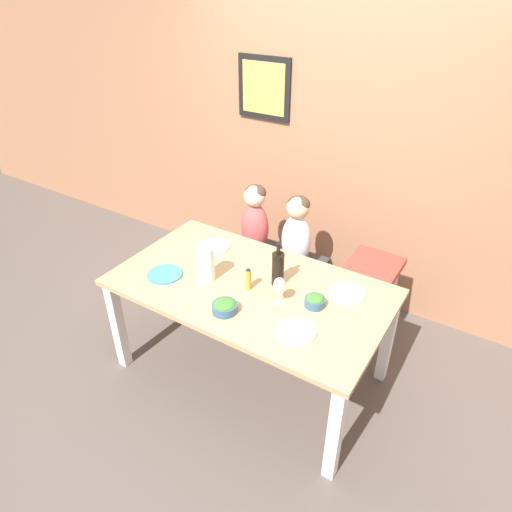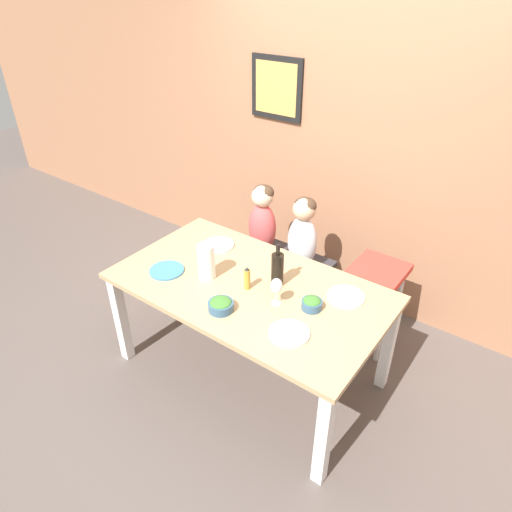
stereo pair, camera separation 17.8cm
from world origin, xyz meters
name	(u,v)px [view 2 (the right image)]	position (x,y,z in m)	size (l,w,h in m)	color
ground_plane	(250,369)	(0.00, 0.00, 0.00)	(14.00, 14.00, 0.00)	#564C47
wall_back	(350,142)	(0.00, 1.28, 1.35)	(10.00, 0.09, 2.70)	#9E6B4C
dining_table	(249,296)	(0.00, 0.00, 0.67)	(1.76, 0.99, 0.76)	tan
chair_far_left	(262,257)	(-0.45, 0.77, 0.40)	(0.42, 0.44, 0.47)	silver
chair_far_center	(300,272)	(-0.07, 0.77, 0.40)	(0.42, 0.44, 0.47)	silver
chair_right_highchair	(377,284)	(0.56, 0.77, 0.56)	(0.36, 0.37, 0.70)	silver
person_child_left	(262,218)	(-0.45, 0.77, 0.78)	(0.24, 0.19, 0.58)	#C64C4C
person_child_center	(303,232)	(-0.07, 0.77, 0.78)	(0.24, 0.19, 0.58)	silver
wine_bottle	(277,269)	(0.14, 0.11, 0.88)	(0.08, 0.08, 0.30)	black
paper_towel_roll	(206,262)	(-0.28, -0.09, 0.88)	(0.11, 0.11, 0.24)	white
wine_glass_near	(276,286)	(0.25, -0.06, 0.89)	(0.07, 0.07, 0.18)	white
salad_bowl_large	(221,305)	(0.02, -0.30, 0.80)	(0.15, 0.15, 0.07)	#335675
salad_bowl_small	(312,303)	(0.44, 0.03, 0.80)	(0.12, 0.12, 0.07)	#335675
dinner_plate_front_left	(167,270)	(-0.54, -0.20, 0.77)	(0.23, 0.23, 0.01)	teal
dinner_plate_back_left	(218,245)	(-0.47, 0.25, 0.77)	(0.23, 0.23, 0.01)	silver
dinner_plate_back_right	(346,297)	(0.56, 0.25, 0.77)	(0.23, 0.23, 0.01)	silver
dinner_plate_front_right	(289,333)	(0.46, -0.24, 0.77)	(0.23, 0.23, 0.01)	silver
condiment_bottle_hot_sauce	(247,278)	(0.01, -0.04, 0.84)	(0.04, 0.04, 0.16)	#BC8E33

